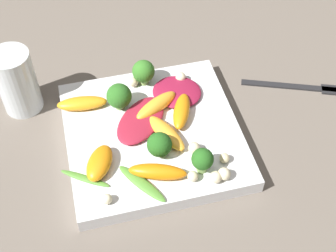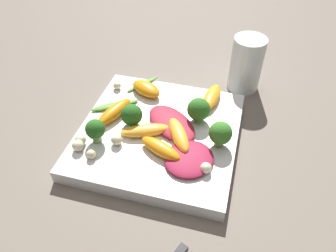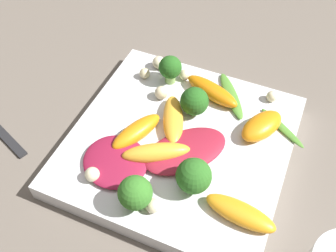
% 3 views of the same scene
% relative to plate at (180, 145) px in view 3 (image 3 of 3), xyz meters
% --- Properties ---
extents(ground_plane, '(2.40, 2.40, 0.00)m').
position_rel_plate_xyz_m(ground_plane, '(0.00, 0.00, -0.01)').
color(ground_plane, '#6B6056').
extents(plate, '(0.26, 0.26, 0.02)m').
position_rel_plate_xyz_m(plate, '(0.00, 0.00, 0.00)').
color(plate, white).
rests_on(plate, ground_plane).
extents(radicchio_leaf_0, '(0.10, 0.10, 0.01)m').
position_rel_plate_xyz_m(radicchio_leaf_0, '(-0.06, 0.05, 0.02)').
color(radicchio_leaf_0, maroon).
rests_on(radicchio_leaf_0, plate).
extents(radicchio_leaf_1, '(0.12, 0.11, 0.01)m').
position_rel_plate_xyz_m(radicchio_leaf_1, '(-0.02, -0.01, 0.02)').
color(radicchio_leaf_1, maroon).
rests_on(radicchio_leaf_1, plate).
extents(orange_segment_0, '(0.03, 0.08, 0.02)m').
position_rel_plate_xyz_m(orange_segment_0, '(-0.07, -0.10, 0.02)').
color(orange_segment_0, orange).
rests_on(orange_segment_0, plate).
extents(orange_segment_1, '(0.06, 0.08, 0.02)m').
position_rel_plate_xyz_m(orange_segment_1, '(-0.04, 0.01, 0.02)').
color(orange_segment_1, '#FCAD33').
rests_on(orange_segment_1, plate).
extents(orange_segment_2, '(0.07, 0.06, 0.02)m').
position_rel_plate_xyz_m(orange_segment_2, '(0.05, -0.09, 0.02)').
color(orange_segment_2, orange).
rests_on(orange_segment_2, plate).
extents(orange_segment_3, '(0.05, 0.08, 0.02)m').
position_rel_plate_xyz_m(orange_segment_3, '(0.08, -0.01, 0.02)').
color(orange_segment_3, orange).
rests_on(orange_segment_3, plate).
extents(orange_segment_4, '(0.08, 0.06, 0.02)m').
position_rel_plate_xyz_m(orange_segment_4, '(0.02, 0.02, 0.02)').
color(orange_segment_4, '#FCAD33').
rests_on(orange_segment_4, plate).
extents(orange_segment_5, '(0.08, 0.05, 0.02)m').
position_rel_plate_xyz_m(orange_segment_5, '(-0.02, 0.05, 0.02)').
color(orange_segment_5, orange).
rests_on(orange_segment_5, plate).
extents(broccoli_floret_0, '(0.03, 0.03, 0.04)m').
position_rel_plate_xyz_m(broccoli_floret_0, '(0.09, 0.05, 0.04)').
color(broccoli_floret_0, '#84AD5B').
rests_on(broccoli_floret_0, plate).
extents(broccoli_floret_1, '(0.04, 0.04, 0.04)m').
position_rel_plate_xyz_m(broccoli_floret_1, '(-0.06, -0.04, 0.04)').
color(broccoli_floret_1, '#7A9E51').
rests_on(broccoli_floret_1, plate).
extents(broccoli_floret_2, '(0.04, 0.04, 0.04)m').
position_rel_plate_xyz_m(broccoli_floret_2, '(-0.10, 0.01, 0.04)').
color(broccoli_floret_2, '#7A9E51').
rests_on(broccoli_floret_2, plate).
extents(broccoli_floret_3, '(0.04, 0.04, 0.04)m').
position_rel_plate_xyz_m(broccoli_floret_3, '(0.05, 0.00, 0.03)').
color(broccoli_floret_3, '#7A9E51').
rests_on(broccoli_floret_3, plate).
extents(arugula_sprig_0, '(0.05, 0.07, 0.00)m').
position_rel_plate_xyz_m(arugula_sprig_0, '(0.06, -0.11, 0.01)').
color(arugula_sprig_0, '#518E33').
rests_on(arugula_sprig_0, plate).
extents(arugula_sprig_1, '(0.08, 0.06, 0.01)m').
position_rel_plate_xyz_m(arugula_sprig_1, '(0.09, -0.04, 0.02)').
color(arugula_sprig_1, '#518E33').
rests_on(arugula_sprig_1, plate).
extents(macadamia_nut_0, '(0.02, 0.02, 0.02)m').
position_rel_plate_xyz_m(macadamia_nut_0, '(-0.09, 0.07, 0.02)').
color(macadamia_nut_0, beige).
rests_on(macadamia_nut_0, plate).
extents(macadamia_nut_1, '(0.02, 0.02, 0.02)m').
position_rel_plate_xyz_m(macadamia_nut_1, '(-0.10, -0.01, 0.02)').
color(macadamia_nut_1, beige).
rests_on(macadamia_nut_1, plate).
extents(macadamia_nut_2, '(0.02, 0.02, 0.02)m').
position_rel_plate_xyz_m(macadamia_nut_2, '(0.05, 0.05, 0.02)').
color(macadamia_nut_2, beige).
rests_on(macadamia_nut_2, plate).
extents(macadamia_nut_3, '(0.02, 0.02, 0.02)m').
position_rel_plate_xyz_m(macadamia_nut_3, '(0.11, 0.06, 0.02)').
color(macadamia_nut_3, beige).
rests_on(macadamia_nut_3, plate).
extents(macadamia_nut_4, '(0.01, 0.01, 0.01)m').
position_rel_plate_xyz_m(macadamia_nut_4, '(0.08, 0.09, 0.02)').
color(macadamia_nut_4, beige).
rests_on(macadamia_nut_4, plate).
extents(macadamia_nut_5, '(0.02, 0.02, 0.02)m').
position_rel_plate_xyz_m(macadamia_nut_5, '(0.11, 0.08, 0.02)').
color(macadamia_nut_5, beige).
rests_on(macadamia_nut_5, plate).
extents(macadamia_nut_6, '(0.02, 0.02, 0.02)m').
position_rel_plate_xyz_m(macadamia_nut_6, '(0.10, 0.03, 0.02)').
color(macadamia_nut_6, beige).
rests_on(macadamia_nut_6, plate).
extents(macadamia_nut_7, '(0.01, 0.01, 0.01)m').
position_rel_plate_xyz_m(macadamia_nut_7, '(0.11, -0.09, 0.02)').
color(macadamia_nut_7, beige).
rests_on(macadamia_nut_7, plate).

